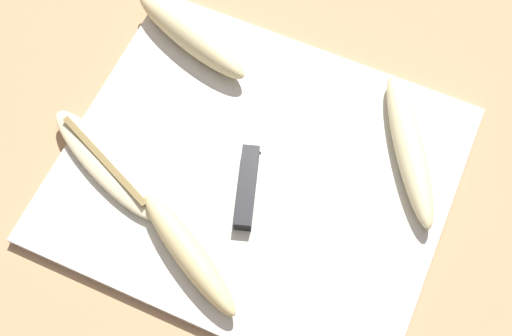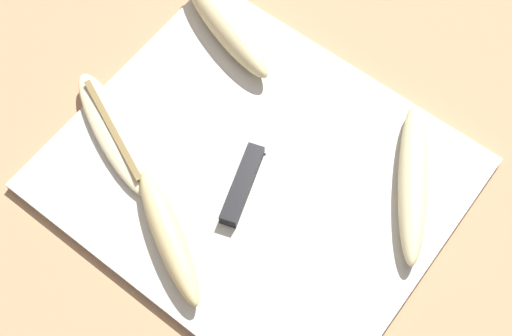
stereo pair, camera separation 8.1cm
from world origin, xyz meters
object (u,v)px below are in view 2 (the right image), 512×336
(banana_spotted_left, at_px, (169,236))
(banana_soft_right, at_px, (413,181))
(knife, at_px, (249,170))
(banana_ripe_center, at_px, (226,26))
(banana_cream_curved, at_px, (114,133))

(banana_spotted_left, distance_m, banana_soft_right, 0.28)
(knife, bearing_deg, banana_spotted_left, -116.94)
(banana_spotted_left, bearing_deg, banana_ripe_center, 115.67)
(banana_spotted_left, bearing_deg, banana_soft_right, 50.87)
(banana_ripe_center, xyz_separation_m, banana_soft_right, (0.30, -0.04, -0.00))
(banana_spotted_left, relative_size, banana_soft_right, 0.86)
(banana_cream_curved, height_order, banana_spotted_left, banana_spotted_left)
(banana_ripe_center, distance_m, banana_spotted_left, 0.28)
(knife, height_order, banana_spotted_left, banana_spotted_left)
(banana_cream_curved, bearing_deg, banana_soft_right, 26.58)
(banana_spotted_left, bearing_deg, knife, 81.21)
(knife, relative_size, banana_cream_curved, 1.17)
(banana_ripe_center, height_order, banana_spotted_left, banana_ripe_center)
(banana_cream_curved, distance_m, banana_ripe_center, 0.19)
(banana_ripe_center, distance_m, banana_soft_right, 0.30)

